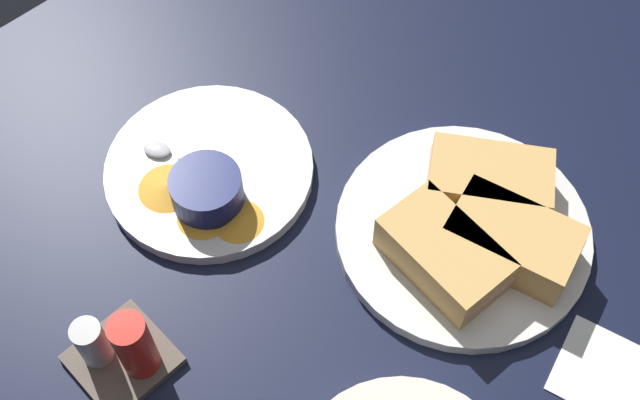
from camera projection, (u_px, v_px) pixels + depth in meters
ground_plane at (354, 257)px, 88.42cm from camera, size 110.00×110.00×3.00cm
plate_sandwich_main at (462, 232)px, 87.47cm from camera, size 27.52×27.52×1.60cm
sandwich_half_near at (444, 254)px, 82.41cm from camera, size 13.77×8.61×4.80cm
sandwich_half_far at (513, 240)px, 83.27cm from camera, size 14.65×10.80×4.80cm
sandwich_half_extra at (489, 181)px, 87.13cm from camera, size 15.00×13.74×4.80cm
ramekin_dark_sauce at (500, 182)px, 87.69cm from camera, size 6.61×6.61×3.49cm
spoon_by_dark_ramekin at (458, 212)px, 87.48cm from camera, size 3.63×9.94×0.80cm
plate_chips_companion at (210, 170)px, 91.82cm from camera, size 23.58×23.58×1.60cm
ramekin_light_gravy at (206, 189)px, 86.86cm from camera, size 7.85×7.85×4.05cm
spoon_by_gravy_ramekin at (168, 153)px, 91.66cm from camera, size 9.42×5.90×0.80cm
plantain_chip_scatter at (199, 205)px, 87.98cm from camera, size 16.56×10.69×0.60cm
condiment_caddy at (121, 349)px, 77.51cm from camera, size 9.00×9.00×9.50cm
paper_napkin_folded at (614, 377)px, 79.36cm from camera, size 13.01×11.62×0.40cm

